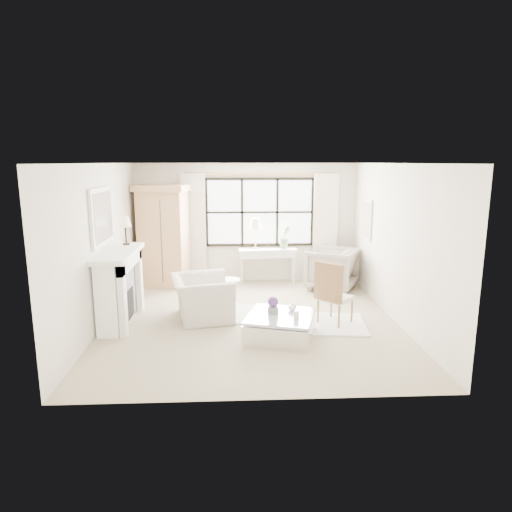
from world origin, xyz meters
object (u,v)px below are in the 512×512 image
object	(u,v)px
club_armchair	(202,298)
armoire	(163,235)
console_table	(267,266)
coffee_table	(280,327)

from	to	relation	value
club_armchair	armoire	bearing A→B (deg)	12.30
armoire	club_armchair	bearing A→B (deg)	-53.74
console_table	armoire	bearing A→B (deg)	177.82
armoire	club_armchair	world-z (taller)	armoire
club_armchair	coffee_table	size ratio (longest dim) A/B	0.92
coffee_table	armoire	bearing A→B (deg)	141.31
club_armchair	coffee_table	world-z (taller)	club_armchair
console_table	coffee_table	xyz separation A→B (m)	(-0.04, -3.36, -0.22)
club_armchair	console_table	bearing A→B (deg)	-40.81
coffee_table	club_armchair	bearing A→B (deg)	158.33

